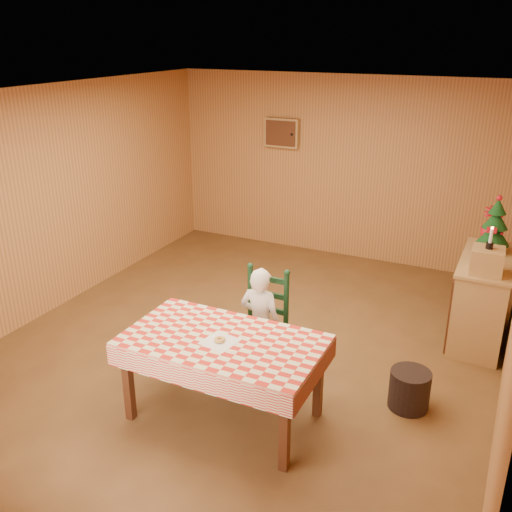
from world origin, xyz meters
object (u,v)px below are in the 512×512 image
at_px(crate, 487,261).
at_px(christmas_tree, 495,226).
at_px(dining_table, 223,348).
at_px(storage_bin, 409,390).
at_px(seated_child, 260,323).
at_px(ladder_chair, 263,326).
at_px(shelf_unit, 481,299).

distance_m(crate, christmas_tree, 0.67).
relative_size(dining_table, storage_bin, 4.62).
bearing_deg(storage_bin, seated_child, -175.93).
bearing_deg(ladder_chair, storage_bin, 1.77).
height_order(christmas_tree, storage_bin, christmas_tree).
height_order(dining_table, shelf_unit, shelf_unit).
distance_m(seated_child, crate, 2.29).
bearing_deg(crate, shelf_unit, 91.23).
bearing_deg(ladder_chair, christmas_tree, 45.58).
bearing_deg(storage_bin, shelf_unit, 75.36).
bearing_deg(seated_child, ladder_chair, -90.00).
relative_size(seated_child, storage_bin, 3.14).
bearing_deg(seated_child, storage_bin, -175.93).
bearing_deg(crate, storage_bin, -109.65).
xyz_separation_m(shelf_unit, crate, (0.01, -0.40, 0.59)).
height_order(seated_child, storage_bin, seated_child).
xyz_separation_m(dining_table, storage_bin, (1.41, 0.83, -0.51)).
height_order(dining_table, christmas_tree, christmas_tree).
xyz_separation_m(dining_table, ladder_chair, (0.00, 0.79, -0.18)).
xyz_separation_m(ladder_chair, crate, (1.83, 1.22, 0.55)).
height_order(seated_child, shelf_unit, seated_child).
bearing_deg(crate, dining_table, -132.40).
relative_size(seated_child, crate, 3.75).
height_order(dining_table, storage_bin, dining_table).
xyz_separation_m(seated_child, storage_bin, (1.41, 0.10, -0.38)).
distance_m(shelf_unit, christmas_tree, 0.79).
relative_size(dining_table, shelf_unit, 1.34).
bearing_deg(christmas_tree, shelf_unit, -91.98).
xyz_separation_m(crate, storage_bin, (-0.42, -1.18, -0.88)).
xyz_separation_m(ladder_chair, seated_child, (-0.00, -0.06, 0.06)).
bearing_deg(dining_table, seated_child, 90.00).
xyz_separation_m(dining_table, christmas_tree, (1.83, 2.66, 0.52)).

